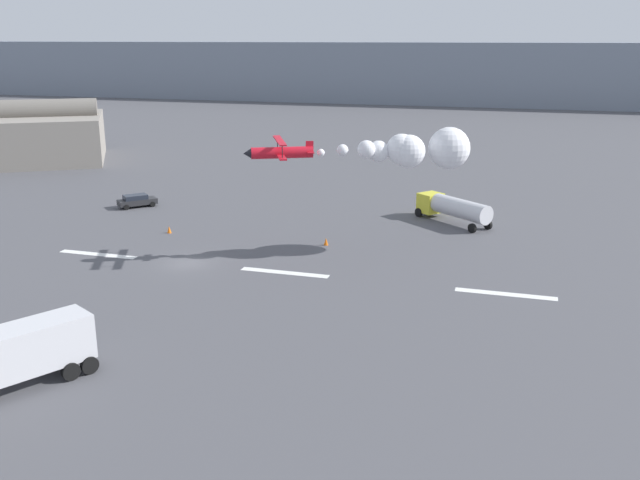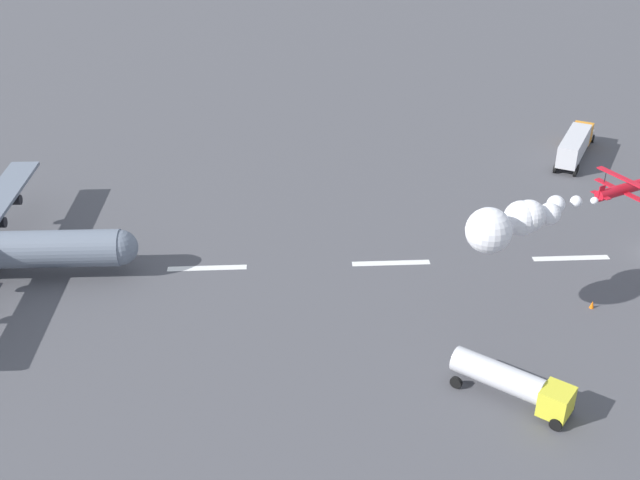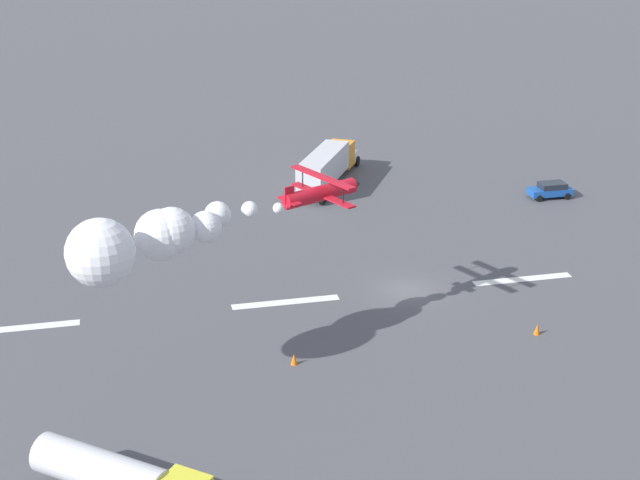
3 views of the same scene
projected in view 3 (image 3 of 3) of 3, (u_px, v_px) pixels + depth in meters
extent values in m
plane|color=#4C4C51|center=(407.00, 290.00, 69.09)|extent=(440.00, 440.00, 0.00)
cube|color=white|center=(522.00, 279.00, 70.99)|extent=(8.00, 0.90, 0.01)
cube|color=white|center=(286.00, 302.00, 67.19)|extent=(8.00, 0.90, 0.01)
cube|color=white|center=(21.00, 328.00, 63.39)|extent=(8.00, 0.90, 0.01)
cylinder|color=red|center=(320.00, 193.00, 59.91)|extent=(5.47, 3.33, 1.04)
cube|color=red|center=(322.00, 195.00, 60.09)|extent=(3.22, 5.82, 0.12)
cube|color=red|center=(322.00, 177.00, 59.62)|extent=(3.22, 5.82, 0.12)
cylinder|color=black|center=(303.00, 178.00, 61.42)|extent=(0.08, 0.08, 1.24)
cylinder|color=black|center=(343.00, 195.00, 58.28)|extent=(0.08, 0.08, 1.24)
cube|color=red|center=(289.00, 195.00, 58.31)|extent=(0.67, 0.39, 1.10)
cube|color=red|center=(289.00, 201.00, 58.46)|extent=(1.40, 2.06, 0.08)
cone|color=black|center=(356.00, 184.00, 61.71)|extent=(1.01, 1.10, 0.88)
sphere|color=white|center=(278.00, 208.00, 57.71)|extent=(0.70, 0.70, 0.70)
sphere|color=white|center=(250.00, 210.00, 56.76)|extent=(1.07, 1.07, 1.07)
sphere|color=white|center=(218.00, 215.00, 55.73)|extent=(1.64, 1.64, 1.64)
sphere|color=white|center=(205.00, 227.00, 54.65)|extent=(1.97, 1.97, 1.97)
sphere|color=white|center=(172.00, 231.00, 53.54)|extent=(2.84, 2.84, 2.84)
sphere|color=white|center=(160.00, 235.00, 53.45)|extent=(3.08, 3.08, 3.08)
sphere|color=white|center=(100.00, 253.00, 50.64)|extent=(3.93, 3.93, 3.93)
cube|color=silver|center=(345.00, 156.00, 98.04)|extent=(2.96, 2.63, 1.10)
cube|color=orange|center=(340.00, 154.00, 95.99)|extent=(3.36, 3.32, 2.60)
cube|color=silver|center=(323.00, 167.00, 90.29)|extent=(7.15, 10.00, 2.80)
cylinder|color=black|center=(335.00, 159.00, 98.76)|extent=(0.85, 1.13, 1.10)
cylinder|color=black|center=(301.00, 193.00, 88.41)|extent=(0.85, 1.13, 1.10)
cylinder|color=black|center=(298.00, 197.00, 87.35)|extent=(0.85, 1.13, 1.10)
cylinder|color=black|center=(357.00, 161.00, 98.09)|extent=(0.85, 1.13, 1.10)
cylinder|color=black|center=(326.00, 195.00, 87.73)|extent=(0.85, 1.13, 1.10)
cylinder|color=black|center=(322.00, 199.00, 86.67)|extent=(0.85, 1.13, 1.10)
cylinder|color=silver|center=(101.00, 471.00, 45.23)|extent=(7.06, 6.28, 2.10)
cylinder|color=black|center=(74.00, 465.00, 47.92)|extent=(0.98, 0.88, 1.00)
cube|color=#194CA5|center=(550.00, 191.00, 88.53)|extent=(4.16, 1.81, 0.65)
cube|color=#1E232D|center=(552.00, 185.00, 88.34)|extent=(2.50, 1.66, 0.55)
cylinder|color=black|center=(540.00, 199.00, 87.54)|extent=(0.64, 0.22, 0.64)
cylinder|color=black|center=(567.00, 196.00, 88.12)|extent=(0.64, 0.22, 0.64)
cylinder|color=black|center=(532.00, 193.00, 89.17)|extent=(0.64, 0.22, 0.64)
cylinder|color=black|center=(559.00, 191.00, 89.75)|extent=(0.64, 0.22, 0.64)
cone|color=orange|center=(537.00, 329.00, 62.41)|extent=(0.44, 0.44, 0.75)
cone|color=orange|center=(294.00, 359.00, 58.59)|extent=(0.44, 0.44, 0.75)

